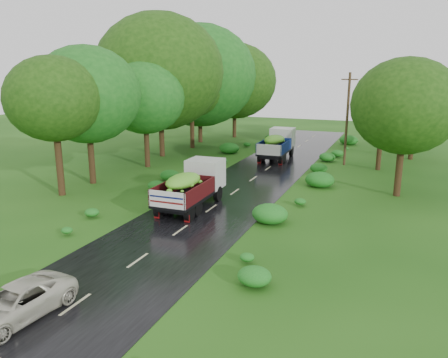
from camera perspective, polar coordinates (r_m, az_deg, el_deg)
The scene contains 10 objects.
ground at distance 19.80m, azimuth -11.20°, elevation -10.42°, with size 120.00×120.00×0.00m, color #15410E.
road at distance 23.79m, azimuth -4.61°, elevation -5.91°, with size 6.50×80.00×0.02m, color black.
road_lines at distance 24.63m, azimuth -3.56°, elevation -5.16°, with size 0.12×69.60×0.00m.
truck_near at distance 26.40m, azimuth -4.06°, elevation -0.57°, with size 2.30×6.23×2.60m.
truck_far at distance 41.27m, azimuth 7.04°, elevation 4.71°, with size 2.44×6.43×2.67m.
car at distance 16.61m, azimuth -25.54°, elevation -14.35°, with size 1.89×4.09×1.14m, color beige.
utility_pole at distance 39.27m, azimuth 15.78°, elevation 7.63°, with size 1.39×0.22×7.95m.
trees_left at distance 43.83m, azimuth -6.18°, elevation 12.45°, with size 7.05×32.68×10.18m.
trees_right at distance 40.60m, azimuth 22.00°, elevation 9.28°, with size 6.07×24.36×7.57m.
shrubs at distance 31.63m, azimuth 2.70°, elevation -0.19°, with size 11.90×44.00×0.70m.
Camera 1 is at (10.15, -14.94, 8.09)m, focal length 35.00 mm.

